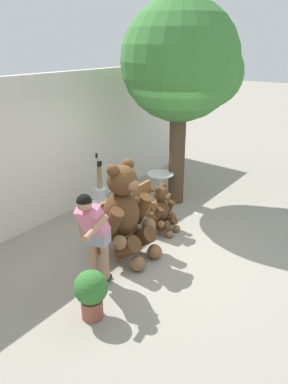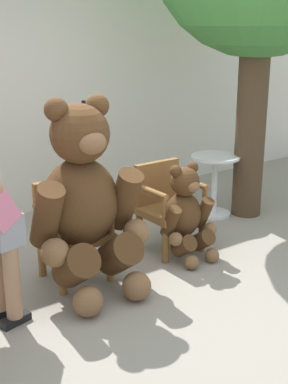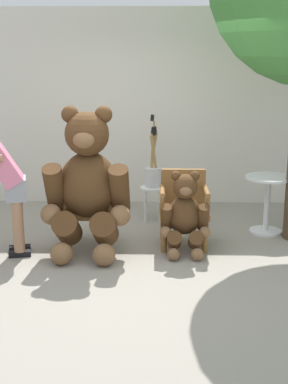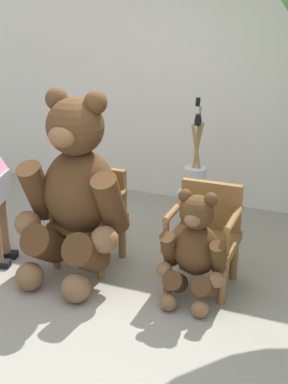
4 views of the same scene
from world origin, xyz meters
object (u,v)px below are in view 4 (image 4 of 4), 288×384
Objects in this scene: wooden_chair_left at (92,214)px; brush_bucket at (196,174)px; teddy_bear_large at (75,189)px; white_stool at (194,202)px; teddy_bear_small at (195,248)px; wooden_chair_right at (205,233)px.

brush_bucket reaches higher than wooden_chair_left.
brush_bucket is (0.71, 1.16, -0.14)m from teddy_bear_large.
wooden_chair_left reaches higher than white_stool.
brush_bucket is (-0.37, 1.18, 0.20)m from teddy_bear_small.
wooden_chair_right is at bearing -67.70° from white_stool.
teddy_bear_small is at bearing -1.20° from teddy_bear_large.
teddy_bear_small is (0.00, -0.29, -0.01)m from wooden_chair_right.
wooden_chair_left is 0.91× the size of brush_bucket.
wooden_chair_right is at bearing 90.19° from teddy_bear_small.
brush_bucket is at bearing 58.59° from teddy_bear_large.
wooden_chair_left is at bearing 164.73° from teddy_bear_small.
wooden_chair_left is 1.00× the size of wooden_chair_right.
wooden_chair_left is 0.53× the size of teddy_bear_large.
teddy_bear_large reaches higher than wooden_chair_left.
wooden_chair_right is 0.91× the size of brush_bucket.
teddy_bear_small is 1.25m from brush_bucket.
teddy_bear_large reaches higher than wooden_chair_right.
teddy_bear_large is 1.43m from white_stool.
brush_bucket is at bearing 51.70° from wooden_chair_left.
wooden_chair_left is 0.93× the size of teddy_bear_small.
brush_bucket reaches higher than wooden_chair_right.
brush_bucket is (0.70, 0.89, 0.20)m from wooden_chair_left.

